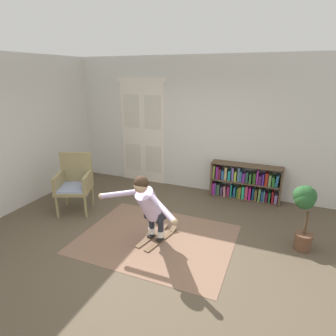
# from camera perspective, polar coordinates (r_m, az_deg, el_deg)

# --- Properties ---
(ground_plane) EXTENTS (7.20, 7.20, 0.00)m
(ground_plane) POSITION_cam_1_polar(r_m,az_deg,el_deg) (4.51, -3.94, -15.73)
(ground_plane) COLOR brown
(back_wall) EXTENTS (6.00, 0.10, 2.90)m
(back_wall) POSITION_cam_1_polar(r_m,az_deg,el_deg) (6.25, 6.47, 8.46)
(back_wall) COLOR silver
(back_wall) RESTS_ON ground
(side_wall_left) EXTENTS (0.10, 6.00, 2.90)m
(side_wall_left) POSITION_cam_1_polar(r_m,az_deg,el_deg) (6.08, -28.82, 6.00)
(side_wall_left) COLOR silver
(side_wall_left) RESTS_ON ground
(double_door) EXTENTS (1.22, 0.05, 2.45)m
(double_door) POSITION_cam_1_polar(r_m,az_deg,el_deg) (6.74, -5.12, 7.34)
(double_door) COLOR silver
(double_door) RESTS_ON ground
(rug) EXTENTS (2.40, 1.85, 0.01)m
(rug) POSITION_cam_1_polar(r_m,az_deg,el_deg) (4.70, -2.36, -14.02)
(rug) COLOR #7F5E4A
(rug) RESTS_ON ground
(bookshelf) EXTENTS (1.44, 0.30, 0.75)m
(bookshelf) POSITION_cam_1_polar(r_m,az_deg,el_deg) (6.15, 15.19, -3.01)
(bookshelf) COLOR brown
(bookshelf) RESTS_ON ground
(wicker_chair) EXTENTS (0.79, 0.79, 1.10)m
(wicker_chair) POSITION_cam_1_polar(r_m,az_deg,el_deg) (5.66, -18.29, -2.60)
(wicker_chair) COLOR #8C7E54
(wicker_chair) RESTS_ON ground
(potted_plant) EXTENTS (0.37, 0.37, 0.99)m
(potted_plant) POSITION_cam_1_polar(r_m,az_deg,el_deg) (4.64, 25.75, -6.80)
(potted_plant) COLOR brown
(potted_plant) RESTS_ON ground
(skis_pair) EXTENTS (0.44, 0.82, 0.07)m
(skis_pair) POSITION_cam_1_polar(r_m,az_deg,el_deg) (4.71, -2.14, -13.66)
(skis_pair) COLOR brown
(skis_pair) RESTS_ON rug
(person_skier) EXTENTS (1.42, 0.81, 1.10)m
(person_skier) POSITION_cam_1_polar(r_m,az_deg,el_deg) (4.24, -3.98, -7.19)
(person_skier) COLOR white
(person_skier) RESTS_ON skis_pair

